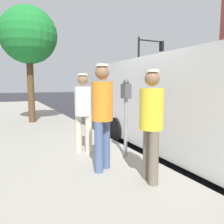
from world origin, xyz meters
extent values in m
plane|color=#2D2D33|center=(0.00, 0.00, 0.00)|extent=(80.00, 80.00, 0.00)
cube|color=#9E998E|center=(3.50, 0.00, 0.07)|extent=(5.00, 32.00, 0.15)
cylinder|color=gray|center=(1.35, 0.03, 0.72)|extent=(0.07, 0.07, 1.15)
cube|color=#4C4C51|center=(1.35, 0.03, 1.44)|extent=(0.14, 0.18, 0.28)
sphere|color=#47474C|center=(1.35, 0.03, 1.61)|extent=(0.12, 0.12, 0.12)
cylinder|color=beige|center=(2.11, -0.62, 0.54)|extent=(0.14, 0.14, 0.79)
cylinder|color=beige|center=(1.94, -0.47, 0.54)|extent=(0.14, 0.14, 0.79)
cylinder|color=white|center=(2.03, -0.55, 1.23)|extent=(0.34, 0.34, 0.59)
sphere|color=#8C6647|center=(2.03, -0.55, 1.66)|extent=(0.21, 0.21, 0.21)
cylinder|color=silver|center=(2.03, -0.55, 1.77)|extent=(0.20, 0.20, 0.04)
cylinder|color=#4C608C|center=(2.15, 0.58, 0.57)|extent=(0.14, 0.14, 0.84)
cylinder|color=#4C608C|center=(1.97, 0.46, 0.57)|extent=(0.14, 0.14, 0.84)
cylinder|color=orange|center=(2.06, 0.52, 1.30)|extent=(0.34, 0.34, 0.63)
sphere|color=#8C6647|center=(2.06, 0.52, 1.76)|extent=(0.23, 0.23, 0.23)
cylinder|color=silver|center=(2.06, 0.52, 1.87)|extent=(0.22, 0.22, 0.04)
cylinder|color=#726656|center=(1.62, 1.33, 0.54)|extent=(0.14, 0.14, 0.78)
cylinder|color=#726656|center=(1.58, 1.12, 0.54)|extent=(0.14, 0.14, 0.78)
cylinder|color=yellow|center=(1.60, 1.23, 1.22)|extent=(0.34, 0.34, 0.59)
sphere|color=#8C6647|center=(1.60, 1.23, 1.65)|extent=(0.21, 0.21, 0.21)
cylinder|color=silver|center=(1.60, 1.23, 1.76)|extent=(0.20, 0.20, 0.04)
cube|color=white|center=(-0.15, 0.59, 1.17)|extent=(2.12, 5.24, 1.96)
cylinder|color=black|center=(-1.15, -1.44, 0.34)|extent=(0.24, 0.68, 0.68)
cylinder|color=black|center=(0.75, -1.48, 0.34)|extent=(0.24, 0.68, 0.68)
cylinder|color=black|center=(-6.19, -11.45, 2.60)|extent=(0.16, 0.16, 5.20)
cylinder|color=black|center=(-7.39, -11.45, 5.00)|extent=(2.40, 0.10, 0.10)
cube|color=black|center=(-8.39, -11.45, 4.65)|extent=(0.24, 0.32, 0.80)
sphere|color=red|center=(-8.39, -11.62, 4.90)|extent=(0.17, 0.17, 0.17)
sphere|color=yellow|center=(-8.39, -11.62, 4.65)|extent=(0.17, 0.17, 0.17)
sphere|color=green|center=(-8.39, -11.62, 4.40)|extent=(0.17, 0.17, 0.17)
cylinder|color=brown|center=(2.57, -5.00, 1.38)|extent=(0.24, 0.24, 2.46)
sphere|color=#208133|center=(2.57, -5.00, 3.32)|extent=(2.04, 2.04, 2.04)
camera|label=1|loc=(3.48, 3.83, 1.58)|focal=35.99mm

